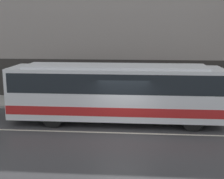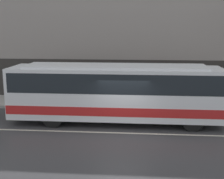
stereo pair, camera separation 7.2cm
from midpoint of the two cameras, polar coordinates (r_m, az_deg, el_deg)
The scene contains 6 objects.
ground_plane at distance 15.21m, azimuth 1.83°, elevation -7.96°, with size 60.00×60.00×0.00m, color #38383A.
sidewalk at distance 20.48m, azimuth 2.63°, elevation -2.59°, with size 60.00×3.06×0.16m.
building_facade at distance 21.58m, azimuth 2.97°, elevation 15.34°, with size 60.00×0.35×13.45m.
lane_stripe at distance 15.20m, azimuth 1.83°, elevation -7.95°, with size 54.00×0.14×0.01m.
transit_bus at distance 16.43m, azimuth 0.48°, elevation -0.18°, with size 11.04×2.54×3.09m.
pedestrian_waiting at distance 20.88m, azimuth -9.41°, elevation -0.05°, with size 0.36×0.36×1.67m.
Camera 1 is at (0.67, -14.32, 5.07)m, focal length 50.00 mm.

